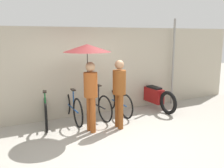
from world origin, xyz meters
The scene contains 10 objects.
ground_plane centered at (0.00, 0.00, 0.00)m, with size 30.00×30.00×0.00m, color #9E998E.
back_wall centered at (0.00, 2.16, 1.24)m, with size 11.33×0.12×2.48m.
parked_bicycle_0 centered at (-1.04, 1.78, 0.36)m, with size 0.51×1.68×1.02m.
parked_bicycle_1 centered at (-0.35, 1.79, 0.39)m, with size 0.44×1.84×1.03m.
parked_bicycle_2 centered at (0.34, 1.79, 0.39)m, with size 0.44×1.77×1.08m.
parked_bicycle_3 centered at (1.04, 1.77, 0.37)m, with size 0.44×1.67×1.11m.
pedestrian_leading centered at (-0.18, 0.95, 1.67)m, with size 1.11×1.11×2.06m.
pedestrian_center centered at (0.54, 0.76, 0.99)m, with size 0.32×0.32×1.69m.
motorcycle centered at (2.29, 1.72, 0.39)m, with size 0.58×2.00×0.91m.
awning_pole centered at (3.19, 1.94, 1.39)m, with size 0.07×0.07×2.78m.
Camera 1 is at (-2.28, -4.41, 2.27)m, focal length 40.00 mm.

